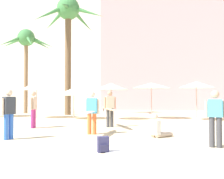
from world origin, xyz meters
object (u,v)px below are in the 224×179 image
object	(u,v)px
cafe_umbrella_6	(196,85)
person_mid_center	(33,108)
cafe_umbrella_1	(151,85)
cafe_umbrella_2	(74,92)
palm_tree_left	(68,21)
cafe_umbrella_5	(37,86)
person_far_left	(158,129)
cafe_umbrella_0	(111,86)
beach_towel	(138,151)
backpack	(103,145)
person_far_right	(109,108)
person_mid_left	(9,112)
person_near_left	(91,111)
person_mid_right	(215,116)
palm_tree_far_left	(26,44)

from	to	relation	value
cafe_umbrella_6	person_mid_center	bearing A→B (deg)	-144.90
cafe_umbrella_1	cafe_umbrella_2	bearing A→B (deg)	-168.35
cafe_umbrella_6	palm_tree_left	bearing A→B (deg)	158.76
cafe_umbrella_5	person_far_left	size ratio (longest dim) A/B	2.55
cafe_umbrella_0	cafe_umbrella_5	distance (m)	5.45
beach_towel	person_mid_center	bearing A→B (deg)	139.62
backpack	person_far_right	xyz separation A→B (m)	(-1.00, 5.91, 0.74)
palm_tree_left	person_far_right	size ratio (longest dim) A/B	3.62
cafe_umbrella_5	person_mid_left	bearing A→B (deg)	-69.21
person_mid_left	cafe_umbrella_2	bearing A→B (deg)	-62.86
beach_towel	person_near_left	bearing A→B (deg)	125.97
cafe_umbrella_6	beach_towel	world-z (taller)	cafe_umbrella_6
person_mid_center	person_far_left	size ratio (longest dim) A/B	1.79
cafe_umbrella_0	beach_towel	world-z (taller)	cafe_umbrella_0
cafe_umbrella_0	person_mid_left	xyz separation A→B (m)	(-1.90, -8.94, -1.22)
cafe_umbrella_0	beach_towel	xyz separation A→B (m)	(2.67, -10.09, -2.17)
cafe_umbrella_1	person_far_left	xyz separation A→B (m)	(0.59, -8.51, -1.95)
cafe_umbrella_0	person_mid_right	bearing A→B (deg)	-62.09
cafe_umbrella_1	cafe_umbrella_5	distance (m)	8.04
person_mid_left	palm_tree_far_left	bearing A→B (deg)	-40.87
cafe_umbrella_0	cafe_umbrella_5	xyz separation A→B (m)	(-5.44, 0.37, 0.06)
palm_tree_left	person_mid_left	world-z (taller)	palm_tree_left
cafe_umbrella_6	person_mid_right	distance (m)	9.49
cafe_umbrella_0	backpack	distance (m)	10.80
person_far_right	person_far_left	xyz separation A→B (m)	(2.37, -2.88, -0.64)
cafe_umbrella_5	cafe_umbrella_6	bearing A→B (deg)	-0.87
person_far_right	person_mid_center	xyz separation A→B (m)	(-3.51, -0.94, 0.02)
cafe_umbrella_5	person_far_right	bearing A→B (deg)	-38.43
cafe_umbrella_5	person_near_left	world-z (taller)	cafe_umbrella_5
palm_tree_left	backpack	xyz separation A→B (m)	(6.25, -14.51, -7.70)
cafe_umbrella_6	backpack	xyz separation A→B (m)	(-3.62, -10.68, -2.05)
cafe_umbrella_1	person_mid_left	world-z (taller)	cafe_umbrella_1
palm_tree_far_left	cafe_umbrella_2	size ratio (longest dim) A/B	2.99
cafe_umbrella_2	person_near_left	world-z (taller)	cafe_umbrella_2
cafe_umbrella_2	person_far_left	size ratio (longest dim) A/B	2.64
person_mid_center	person_near_left	bearing A→B (deg)	148.84
beach_towel	cafe_umbrella_0	bearing A→B (deg)	104.84
cafe_umbrella_2	person_far_left	world-z (taller)	cafe_umbrella_2
person_near_left	person_mid_center	xyz separation A→B (m)	(-3.31, 1.71, 0.05)
cafe_umbrella_5	beach_towel	bearing A→B (deg)	-52.22
cafe_umbrella_1	cafe_umbrella_6	xyz separation A→B (m)	(2.84, -0.85, -0.00)
palm_tree_far_left	person_far_right	bearing A→B (deg)	-45.68
cafe_umbrella_0	person_far_right	distance (m)	4.79
palm_tree_far_left	person_far_left	size ratio (longest dim) A/B	7.88
cafe_umbrella_6	beach_towel	xyz separation A→B (m)	(-2.74, -10.30, -2.25)
backpack	person_near_left	xyz separation A→B (m)	(-1.20, 3.25, 0.71)
cafe_umbrella_2	cafe_umbrella_6	xyz separation A→B (m)	(7.98, 0.21, 0.42)
backpack	person_near_left	size ratio (longest dim) A/B	0.16
person_near_left	person_far_left	world-z (taller)	person_near_left
cafe_umbrella_0	person_near_left	xyz separation A→B (m)	(0.59, -7.22, -1.26)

